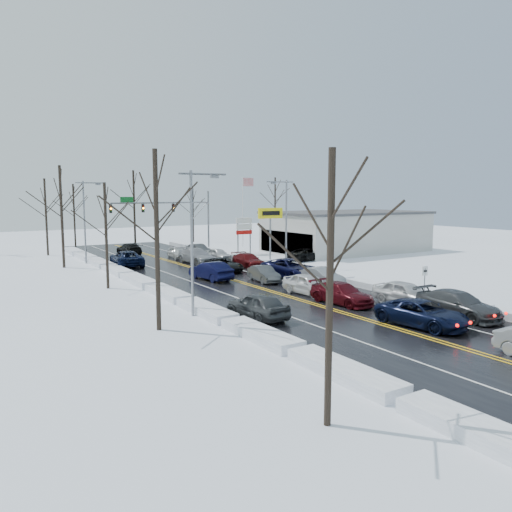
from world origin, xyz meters
TOP-DOWN VIEW (x-y plane):
  - ground at (0.00, 0.00)m, footprint 160.00×160.00m
  - road_surface at (0.00, 2.00)m, footprint 14.00×84.00m
  - snow_bank_left at (-7.60, 2.00)m, footprint 1.49×72.00m
  - snow_bank_right at (7.60, 2.00)m, footprint 1.49×72.00m
  - traffic_signal_mast at (3.45, 27.99)m, footprint 13.28×0.39m
  - tires_plus_sign at (10.50, 15.99)m, footprint 3.20×0.34m
  - used_vehicles_sign at (10.50, 22.00)m, footprint 2.20×0.22m
  - speed_limit_sign at (8.20, -8.00)m, footprint 0.55×0.09m
  - flagpole at (15.17, 30.00)m, footprint 1.87×1.20m
  - dealership_building at (23.98, 18.00)m, footprint 20.40×12.40m
  - streetlight_ne at (8.30, 10.00)m, footprint 3.20×0.25m
  - streetlight_sw at (-8.30, -4.00)m, footprint 3.20×0.25m
  - streetlight_nw at (-8.30, 24.00)m, footprint 3.20×0.25m
  - tree_left_a at (-11.00, -20.00)m, footprint 3.60×3.60m
  - tree_left_b at (-11.50, -6.00)m, footprint 4.00×4.00m
  - tree_left_c at (-10.50, 8.00)m, footprint 3.40×3.40m
  - tree_left_d at (-11.20, 22.00)m, footprint 4.20×4.20m
  - tree_left_e at (-10.80, 34.00)m, footprint 3.80×3.80m
  - tree_far_b at (-6.00, 41.00)m, footprint 3.60×3.60m
  - tree_far_c at (2.00, 39.00)m, footprint 4.40×4.40m
  - tree_far_d at (12.00, 40.50)m, footprint 3.40×3.40m
  - tree_far_e at (28.00, 41.00)m, footprint 4.20×4.20m
  - queued_car_2 at (1.63, -13.30)m, footprint 3.11×5.70m
  - queued_car_3 at (1.73, -6.31)m, footprint 2.44×5.20m
  - queued_car_4 at (1.73, -2.60)m, footprint 2.18×4.81m
  - queued_car_5 at (1.87, 3.95)m, footprint 2.00×4.33m
  - queued_car_6 at (1.64, 10.89)m, footprint 2.57×4.99m
  - queued_car_7 at (1.90, 17.67)m, footprint 2.84×5.82m
  - queued_car_8 at (1.78, 22.70)m, footprint 1.95×4.25m
  - queued_car_11 at (5.26, -13.00)m, footprint 2.31×5.60m
  - queued_car_12 at (5.24, -8.83)m, footprint 2.25×4.91m
  - queued_car_13 at (5.13, 0.01)m, footprint 1.62×4.49m
  - queued_car_14 at (5.09, 4.43)m, footprint 3.48×6.46m
  - queued_car_15 at (5.26, 12.21)m, footprint 2.23×4.98m
  - queued_car_16 at (5.06, 18.61)m, footprint 2.09×4.22m
  - queued_car_17 at (5.37, 24.48)m, footprint 1.86×4.26m
  - oncoming_car_0 at (-1.59, 7.27)m, footprint 2.27×5.09m
  - oncoming_car_1 at (-5.38, 19.48)m, footprint 3.38×6.24m
  - oncoming_car_2 at (-1.86, 29.67)m, footprint 2.18×5.05m
  - oncoming_car_3 at (-5.37, -6.63)m, footprint 2.28×4.86m
  - parked_car_0 at (13.86, 13.15)m, footprint 5.30×2.80m
  - parked_car_1 at (16.91, 14.67)m, footprint 2.86×5.53m
  - parked_car_2 at (14.99, 21.21)m, footprint 2.08×4.41m

SIDE VIEW (x-z plane):
  - ground at x=0.00m, z-range 0.00..0.00m
  - snow_bank_left at x=-7.60m, z-range -0.26..0.26m
  - snow_bank_right at x=7.60m, z-range -0.26..0.26m
  - queued_car_2 at x=1.63m, z-range -0.76..0.76m
  - queued_car_3 at x=1.73m, z-range -0.73..0.73m
  - queued_car_4 at x=1.73m, z-range -0.80..0.80m
  - queued_car_5 at x=1.87m, z-range -0.69..0.69m
  - queued_car_6 at x=1.64m, z-range -0.67..0.67m
  - queued_car_7 at x=1.90m, z-range -0.82..0.82m
  - queued_car_8 at x=1.78m, z-range -0.71..0.71m
  - queued_car_11 at x=5.26m, z-range -0.81..0.81m
  - queued_car_12 at x=5.24m, z-range -0.82..0.82m
  - queued_car_13 at x=5.13m, z-range -0.74..0.74m
  - queued_car_14 at x=5.09m, z-range -0.86..0.86m
  - queued_car_15 at x=5.26m, z-range -0.71..0.71m
  - queued_car_16 at x=5.06m, z-range -0.69..0.69m
  - queued_car_17 at x=5.37m, z-range -0.68..0.68m
  - oncoming_car_0 at x=-1.59m, z-range -0.81..0.81m
  - oncoming_car_1 at x=-5.38m, z-range -0.83..0.83m
  - oncoming_car_2 at x=-1.86m, z-range -0.72..0.72m
  - oncoming_car_3 at x=-5.37m, z-range -0.80..0.80m
  - parked_car_0 at x=13.86m, z-range -0.71..0.71m
  - parked_car_1 at x=16.91m, z-range -0.77..0.77m
  - parked_car_2 at x=14.99m, z-range -0.73..0.73m
  - road_surface at x=0.00m, z-range 0.00..0.01m
  - speed_limit_sign at x=8.20m, z-range 0.46..2.81m
  - dealership_building at x=23.98m, z-range 0.01..5.31m
  - used_vehicles_sign at x=10.50m, z-range 0.99..5.64m
  - tires_plus_sign at x=10.50m, z-range 1.99..7.99m
  - streetlight_ne at x=8.30m, z-range 0.81..9.81m
  - streetlight_sw at x=-8.30m, z-range 0.81..9.81m
  - streetlight_nw at x=-8.30m, z-range 0.81..9.81m
  - traffic_signal_mast at x=3.45m, z-range 1.48..9.48m
  - flagpole at x=15.17m, z-range 0.93..10.93m
  - tree_left_c at x=-10.50m, z-range 1.69..10.19m
  - tree_far_d at x=12.00m, z-range 1.69..10.19m
  - tree_left_a at x=-11.00m, z-range 1.79..10.79m
  - tree_far_b at x=-6.00m, z-range 1.79..10.79m
  - tree_left_e at x=-10.80m, z-range 1.89..11.39m
  - tree_left_b at x=-11.50m, z-range 1.99..11.99m
  - tree_left_d at x=-11.20m, z-range 2.08..12.58m
  - tree_far_e at x=28.00m, z-range 2.08..12.58m
  - tree_far_c at x=2.00m, z-range 2.18..13.18m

